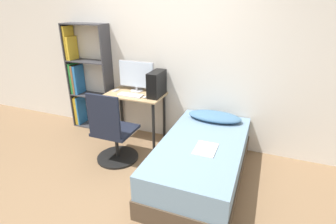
{
  "coord_description": "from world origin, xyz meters",
  "views": [
    {
      "loc": [
        1.49,
        -2.13,
        2.1
      ],
      "look_at": [
        0.32,
        0.83,
        0.75
      ],
      "focal_mm": 28.0,
      "sensor_mm": 36.0,
      "label": 1
    }
  ],
  "objects_px": {
    "office_chair": "(113,137)",
    "monitor": "(136,76)",
    "bed": "(201,161)",
    "keyboard": "(130,95)",
    "bookshelf": "(83,80)",
    "pc_tower": "(157,84)"
  },
  "relations": [
    {
      "from": "bed",
      "to": "monitor",
      "type": "height_order",
      "value": "monitor"
    },
    {
      "from": "bed",
      "to": "bookshelf",
      "type": "bearing_deg",
      "value": 161.03
    },
    {
      "from": "bookshelf",
      "to": "office_chair",
      "type": "xyz_separation_m",
      "value": [
        1.09,
        -0.84,
        -0.46
      ]
    },
    {
      "from": "bookshelf",
      "to": "bed",
      "type": "xyz_separation_m",
      "value": [
        2.32,
        -0.8,
        -0.59
      ]
    },
    {
      "from": "office_chair",
      "to": "pc_tower",
      "type": "distance_m",
      "value": 1.01
    },
    {
      "from": "pc_tower",
      "to": "keyboard",
      "type": "bearing_deg",
      "value": -158.43
    },
    {
      "from": "keyboard",
      "to": "pc_tower",
      "type": "height_order",
      "value": "pc_tower"
    },
    {
      "from": "bed",
      "to": "monitor",
      "type": "xyz_separation_m",
      "value": [
        -1.3,
        0.82,
        0.76
      ]
    },
    {
      "from": "bookshelf",
      "to": "monitor",
      "type": "distance_m",
      "value": 1.03
    },
    {
      "from": "bookshelf",
      "to": "bed",
      "type": "height_order",
      "value": "bookshelf"
    },
    {
      "from": "office_chair",
      "to": "bed",
      "type": "relative_size",
      "value": 0.55
    },
    {
      "from": "office_chair",
      "to": "keyboard",
      "type": "height_order",
      "value": "office_chair"
    },
    {
      "from": "keyboard",
      "to": "bed",
      "type": "bearing_deg",
      "value": -24.03
    },
    {
      "from": "pc_tower",
      "to": "bookshelf",
      "type": "bearing_deg",
      "value": 176.93
    },
    {
      "from": "keyboard",
      "to": "pc_tower",
      "type": "distance_m",
      "value": 0.44
    },
    {
      "from": "bed",
      "to": "keyboard",
      "type": "distance_m",
      "value": 1.5
    },
    {
      "from": "bed",
      "to": "office_chair",
      "type": "bearing_deg",
      "value": -177.96
    },
    {
      "from": "office_chair",
      "to": "monitor",
      "type": "bearing_deg",
      "value": 94.58
    },
    {
      "from": "bed",
      "to": "pc_tower",
      "type": "relative_size",
      "value": 4.79
    },
    {
      "from": "monitor",
      "to": "bookshelf",
      "type": "bearing_deg",
      "value": -178.62
    },
    {
      "from": "bookshelf",
      "to": "office_chair",
      "type": "bearing_deg",
      "value": -37.77
    },
    {
      "from": "bookshelf",
      "to": "monitor",
      "type": "bearing_deg",
      "value": 1.38
    }
  ]
}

